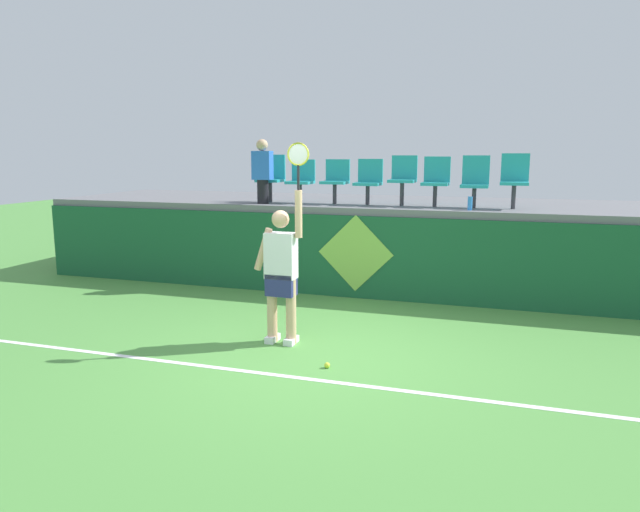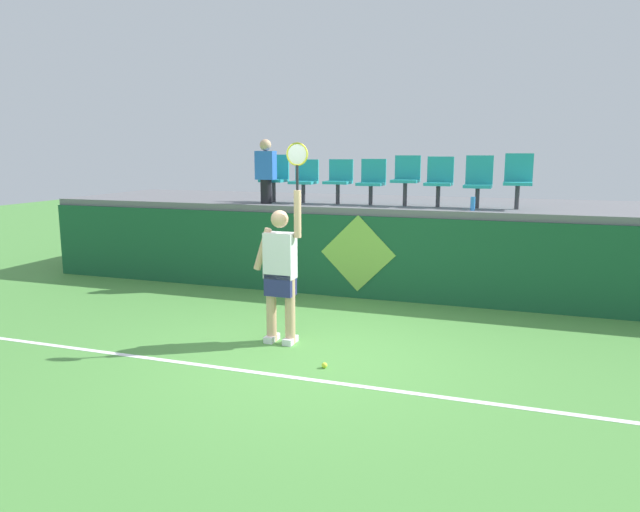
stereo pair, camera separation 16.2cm
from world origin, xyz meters
TOP-DOWN VIEW (x-y plane):
  - ground_plane at (0.00, 0.00)m, footprint 40.00×40.00m
  - court_back_wall at (0.00, 3.06)m, footprint 12.79×0.20m
  - spectator_platform at (0.00, 4.54)m, footprint 12.79×3.05m
  - court_baseline_stripe at (0.00, -0.66)m, footprint 11.51×0.08m
  - tennis_player at (-0.59, 0.41)m, footprint 0.75×0.27m
  - tennis_ball at (0.22, -0.28)m, footprint 0.07×0.07m
  - water_bottle at (1.48, 3.26)m, footprint 0.07×0.07m
  - stadium_chair_0 at (-2.11, 3.77)m, footprint 0.44×0.42m
  - stadium_chair_1 at (-1.53, 3.77)m, footprint 0.44×0.42m
  - stadium_chair_2 at (-0.88, 3.77)m, footprint 0.44×0.42m
  - stadium_chair_3 at (-0.28, 3.77)m, footprint 0.44×0.42m
  - stadium_chair_4 at (0.32, 3.77)m, footprint 0.44×0.42m
  - stadium_chair_5 at (0.87, 3.77)m, footprint 0.44×0.42m
  - stadium_chair_6 at (1.51, 3.78)m, footprint 0.44×0.42m
  - stadium_chair_7 at (2.13, 3.77)m, footprint 0.44×0.42m
  - spectator_0 at (-2.11, 3.36)m, footprint 0.34×0.20m
  - wall_signage_mount at (-0.30, 2.95)m, footprint 1.27×0.01m

SIDE VIEW (x-z plane):
  - ground_plane at x=0.00m, z-range 0.00..0.00m
  - wall_signage_mount at x=-0.30m, z-range -0.69..0.70m
  - court_baseline_stripe at x=0.00m, z-range 0.00..0.01m
  - tennis_ball at x=0.22m, z-range 0.00..0.07m
  - court_back_wall at x=0.00m, z-range 0.00..1.37m
  - tennis_player at x=-0.59m, z-range -0.31..2.21m
  - spectator_platform at x=0.00m, z-range 1.37..1.49m
  - water_bottle at x=1.48m, z-range 1.49..1.71m
  - stadium_chair_1 at x=-1.53m, z-range 1.53..2.31m
  - stadium_chair_3 at x=-0.28m, z-range 1.53..2.32m
  - stadium_chair_2 at x=-0.88m, z-range 1.54..2.32m
  - stadium_chair_6 at x=1.51m, z-range 1.52..2.37m
  - stadium_chair_5 at x=0.87m, z-range 1.53..2.37m
  - stadium_chair_0 at x=-2.11m, z-range 1.54..2.39m
  - stadium_chair_4 at x=0.32m, z-range 1.55..2.40m
  - stadium_chair_7 at x=2.13m, z-range 1.54..2.43m
  - spectator_0 at x=-2.11m, z-range 1.52..2.65m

